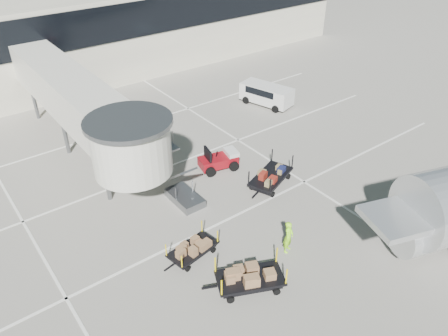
{
  "coord_description": "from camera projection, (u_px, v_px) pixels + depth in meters",
  "views": [
    {
      "loc": [
        -12.41,
        -13.61,
        16.49
      ],
      "look_at": [
        0.95,
        4.09,
        2.0
      ],
      "focal_mm": 35.0,
      "sensor_mm": 36.0,
      "label": 1
    }
  ],
  "objects": [
    {
      "name": "ground_worker",
      "position": [
        288.0,
        237.0,
        22.86
      ],
      "size": [
        0.83,
        0.71,
        1.91
      ],
      "primitive_type": "imported",
      "rotation": [
        0.0,
        0.0,
        0.45
      ],
      "color": "#96FF1A",
      "rests_on": "ground"
    },
    {
      "name": "minivan",
      "position": [
        265.0,
        93.0,
        38.33
      ],
      "size": [
        3.06,
        4.94,
        1.75
      ],
      "rotation": [
        0.0,
        0.0,
        0.28
      ],
      "color": "silver",
      "rests_on": "ground"
    },
    {
      "name": "jet_bridge",
      "position": [
        87.0,
        108.0,
        28.22
      ],
      "size": [
        5.7,
        20.4,
        6.03
      ],
      "color": "silver",
      "rests_on": "ground"
    },
    {
      "name": "ground",
      "position": [
        254.0,
        235.0,
        24.37
      ],
      "size": [
        140.0,
        140.0,
        0.0
      ],
      "primitive_type": "plane",
      "color": "#9E998D",
      "rests_on": "ground"
    },
    {
      "name": "suitcase_cart",
      "position": [
        270.0,
        176.0,
        28.27
      ],
      "size": [
        4.15,
        2.75,
        1.61
      ],
      "rotation": [
        0.0,
        0.0,
        0.37
      ],
      "color": "black",
      "rests_on": "ground"
    },
    {
      "name": "box_cart_far",
      "position": [
        192.0,
        250.0,
        22.66
      ],
      "size": [
        3.33,
        1.74,
        1.28
      ],
      "rotation": [
        0.0,
        0.0,
        0.17
      ],
      "color": "black",
      "rests_on": "ground"
    },
    {
      "name": "baggage_tug",
      "position": [
        219.0,
        160.0,
        29.81
      ],
      "size": [
        2.85,
        2.17,
        1.73
      ],
      "rotation": [
        0.0,
        0.0,
        -0.23
      ],
      "color": "maroon",
      "rests_on": "ground"
    },
    {
      "name": "terminal",
      "position": [
        52.0,
        37.0,
        41.95
      ],
      "size": [
        64.0,
        12.11,
        15.2
      ],
      "color": "beige",
      "rests_on": "ground"
    },
    {
      "name": "lane_markings",
      "position": [
        160.0,
        167.0,
        30.27
      ],
      "size": [
        40.0,
        30.0,
        0.02
      ],
      "color": "silver",
      "rests_on": "ground"
    },
    {
      "name": "box_cart_near",
      "position": [
        253.0,
        277.0,
        20.99
      ],
      "size": [
        3.98,
        2.81,
        1.56
      ],
      "rotation": [
        0.0,
        0.0,
        -0.43
      ],
      "color": "black",
      "rests_on": "ground"
    }
  ]
}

